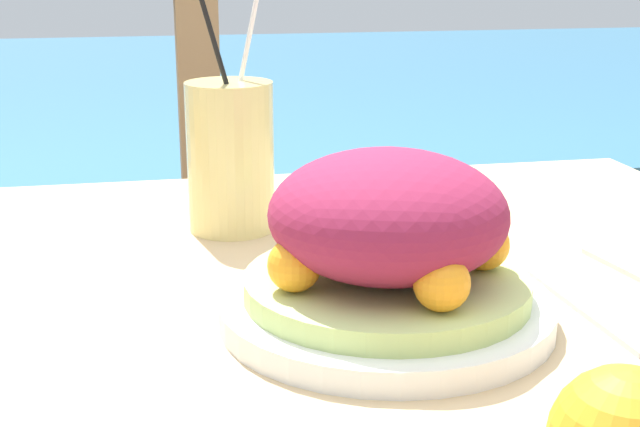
{
  "coord_description": "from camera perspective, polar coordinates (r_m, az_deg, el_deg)",
  "views": [
    {
      "loc": [
        -0.1,
        -0.69,
        1.03
      ],
      "look_at": [
        0.05,
        0.03,
        0.81
      ],
      "focal_mm": 50.0,
      "sensor_mm": 36.0,
      "label": 1
    }
  ],
  "objects": [
    {
      "name": "railing_fence",
      "position": [
        1.55,
        -7.78,
        7.88
      ],
      "size": [
        2.8,
        0.08,
        1.07
      ],
      "color": "#937551",
      "rests_on": "ground_plane"
    },
    {
      "name": "sea_backdrop",
      "position": [
        4.11,
        -9.89,
        5.25
      ],
      "size": [
        12.0,
        4.0,
        0.49
      ],
      "color": "teal",
      "rests_on": "ground_plane"
    },
    {
      "name": "salad_plate",
      "position": [
        0.68,
        4.34,
        -2.34
      ],
      "size": [
        0.26,
        0.26,
        0.14
      ],
      "color": "silver",
      "rests_on": "patio_table"
    },
    {
      "name": "patio_table",
      "position": [
        0.79,
        -3.0,
        -12.33
      ],
      "size": [
        1.07,
        0.83,
        0.75
      ],
      "color": "tan",
      "rests_on": "ground_plane"
    },
    {
      "name": "drink_glass",
      "position": [
        0.91,
        -5.74,
        3.66
      ],
      "size": [
        0.09,
        0.09,
        0.25
      ],
      "color": "#DBCC7F",
      "rests_on": "patio_table"
    },
    {
      "name": "fork",
      "position": [
        0.75,
        16.55,
        -5.78
      ],
      "size": [
        0.02,
        0.18,
        0.0
      ],
      "color": "silver",
      "rests_on": "patio_table"
    }
  ]
}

